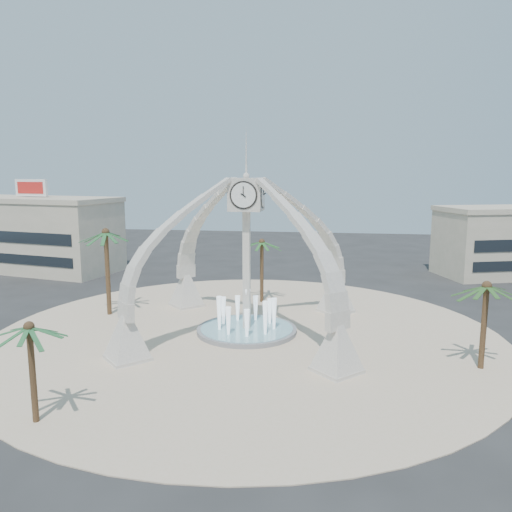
# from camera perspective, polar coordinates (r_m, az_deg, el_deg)

# --- Properties ---
(ground) EXTENTS (140.00, 140.00, 0.00)m
(ground) POSITION_cam_1_polar(r_m,az_deg,el_deg) (40.50, -1.06, -8.77)
(ground) COLOR #282828
(ground) RESTS_ON ground
(plaza) EXTENTS (40.00, 40.00, 0.06)m
(plaza) POSITION_cam_1_polar(r_m,az_deg,el_deg) (40.49, -1.06, -8.73)
(plaza) COLOR beige
(plaza) RESTS_ON ground
(clock_tower) EXTENTS (17.94, 17.94, 16.30)m
(clock_tower) POSITION_cam_1_polar(r_m,az_deg,el_deg) (38.96, -1.09, 0.34)
(clock_tower) COLOR silver
(clock_tower) RESTS_ON ground
(fountain) EXTENTS (8.00, 8.00, 3.62)m
(fountain) POSITION_cam_1_polar(r_m,az_deg,el_deg) (40.41, -1.06, -8.38)
(fountain) COLOR gray
(fountain) RESTS_ON ground
(building_nw) EXTENTS (23.75, 13.73, 11.90)m
(building_nw) POSITION_cam_1_polar(r_m,az_deg,el_deg) (71.65, -23.96, 2.36)
(building_nw) COLOR beige
(building_nw) RESTS_ON ground
(palm_east) EXTENTS (4.05, 4.05, 6.31)m
(palm_east) POSITION_cam_1_polar(r_m,az_deg,el_deg) (35.07, 24.87, -3.24)
(palm_east) COLOR brown
(palm_east) RESTS_ON ground
(palm_west) EXTENTS (4.65, 4.65, 8.35)m
(palm_west) POSITION_cam_1_polar(r_m,az_deg,el_deg) (45.91, -16.81, 2.47)
(palm_west) COLOR brown
(palm_west) RESTS_ON ground
(palm_north) EXTENTS (4.57, 4.57, 6.76)m
(palm_north) POSITION_cam_1_polar(r_m,az_deg,el_deg) (48.60, 0.67, 1.51)
(palm_north) COLOR brown
(palm_north) RESTS_ON ground
(palm_south) EXTENTS (3.55, 3.55, 5.75)m
(palm_south) POSITION_cam_1_polar(r_m,az_deg,el_deg) (27.52, -24.51, -7.52)
(palm_south) COLOR brown
(palm_south) RESTS_ON ground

